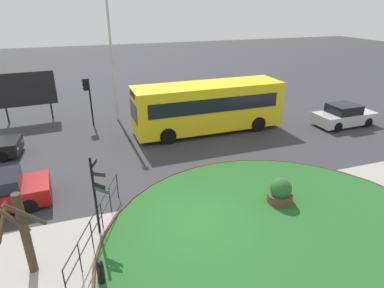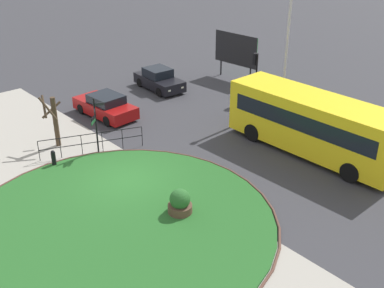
% 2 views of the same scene
% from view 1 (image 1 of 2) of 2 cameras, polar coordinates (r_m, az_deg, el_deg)
% --- Properties ---
extents(ground, '(120.00, 120.00, 0.00)m').
position_cam_1_polar(ground, '(12.99, 0.76, -13.63)').
color(ground, '#333338').
extents(sidewalk_paving, '(32.00, 7.76, 0.02)m').
position_cam_1_polar(sidewalk_paving, '(11.48, 4.54, -19.58)').
color(sidewalk_paving, '#9E998E').
rests_on(sidewalk_paving, ground).
extents(grass_island, '(13.06, 13.06, 0.10)m').
position_cam_1_polar(grass_island, '(12.46, 16.51, -16.37)').
color(grass_island, '#235B23').
rests_on(grass_island, ground).
extents(grass_kerb_ring, '(13.37, 13.37, 0.11)m').
position_cam_1_polar(grass_kerb_ring, '(12.46, 16.51, -16.35)').
color(grass_kerb_ring, brown).
rests_on(grass_kerb_ring, ground).
extents(signpost_directional, '(0.54, 1.03, 3.08)m').
position_cam_1_polar(signpost_directional, '(12.00, -16.31, -7.93)').
color(signpost_directional, black).
rests_on(signpost_directional, ground).
extents(bollard_foreground, '(0.22, 0.22, 0.89)m').
position_cam_1_polar(bollard_foreground, '(10.79, -15.57, -20.74)').
color(bollard_foreground, black).
rests_on(bollard_foreground, ground).
extents(railing_grass_edge, '(2.10, 5.07, 1.15)m').
position_cam_1_polar(railing_grass_edge, '(12.33, -16.27, -12.78)').
color(railing_grass_edge, black).
rests_on(railing_grass_edge, ground).
extents(bus_yellow, '(9.63, 2.79, 3.12)m').
position_cam_1_polar(bus_yellow, '(21.23, 2.78, 6.57)').
color(bus_yellow, yellow).
rests_on(bus_yellow, ground).
extents(car_trailing, '(4.23, 1.98, 1.50)m').
position_cam_1_polar(car_trailing, '(24.82, 24.90, 4.49)').
color(car_trailing, '#B7B7BC').
rests_on(car_trailing, ground).
extents(traffic_light_near, '(0.48, 0.31, 3.25)m').
position_cam_1_polar(traffic_light_near, '(23.06, -17.75, 8.70)').
color(traffic_light_near, black).
rests_on(traffic_light_near, ground).
extents(lamppost_tall, '(0.32, 0.32, 9.71)m').
position_cam_1_polar(lamppost_tall, '(23.36, -13.93, 16.20)').
color(lamppost_tall, '#B7B7BC').
rests_on(lamppost_tall, ground).
extents(billboard_left, '(3.91, 0.45, 3.47)m').
position_cam_1_polar(billboard_left, '(25.64, -26.96, 8.33)').
color(billboard_left, black).
rests_on(billboard_left, ground).
extents(planter_near_signpost, '(1.05, 1.05, 1.19)m').
position_cam_1_polar(planter_near_signpost, '(14.31, 15.10, -8.14)').
color(planter_near_signpost, brown).
rests_on(planter_near_signpost, ground).
extents(street_tree_bare, '(1.39, 1.37, 2.96)m').
position_cam_1_polar(street_tree_bare, '(11.24, -27.34, -13.25)').
color(street_tree_bare, '#423323').
rests_on(street_tree_bare, ground).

